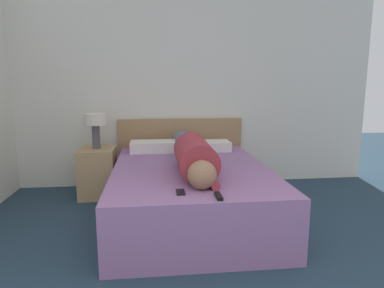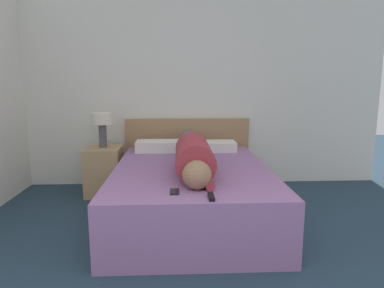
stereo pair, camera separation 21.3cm
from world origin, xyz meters
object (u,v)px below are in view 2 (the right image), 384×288
nightstand (104,171)px  bed (191,192)px  pillow_second (213,146)px  cell_phone (174,192)px  table_lamp (102,122)px  tv_remote (211,197)px  person_lying (193,154)px  pillow_near_headboard (160,146)px

nightstand → bed: bearing=-37.4°
pillow_second → cell_phone: size_ratio=4.07×
table_lamp → tv_remote: bearing=-57.1°
nightstand → person_lying: size_ratio=0.31×
table_lamp → tv_remote: size_ratio=2.70×
bed → pillow_near_headboard: (-0.34, 0.78, 0.32)m
pillow_near_headboard → bed: bearing=-66.4°
nightstand → cell_phone: 1.79m
nightstand → pillow_second: bearing=0.7°
pillow_second → cell_phone: (-0.46, -1.58, -0.05)m
nightstand → pillow_near_headboard: pillow_near_headboard is taller
nightstand → pillow_near_headboard: size_ratio=1.02×
bed → person_lying: size_ratio=1.14×
bed → pillow_near_headboard: bearing=113.6°
pillow_near_headboard → pillow_second: bearing=0.0°
bed → nightstand: bearing=142.6°
pillow_near_headboard → pillow_second: 0.64m
person_lying → tv_remote: size_ratio=12.21×
person_lying → pillow_near_headboard: bearing=112.6°
pillow_second → tv_remote: bearing=-96.6°
person_lying → pillow_second: person_lying is taller
person_lying → pillow_second: bearing=71.4°
table_lamp → pillow_second: size_ratio=0.77×
nightstand → tv_remote: size_ratio=3.78×
nightstand → pillow_second: pillow_second is taller
cell_phone → pillow_near_headboard: bearing=96.6°
tv_remote → table_lamp: bearing=122.9°
table_lamp → cell_phone: (0.84, -1.56, -0.34)m
nightstand → pillow_near_headboard: 0.72m
person_lying → nightstand: bearing=140.7°
person_lying → cell_phone: size_ratio=14.09×
nightstand → pillow_near_headboard: bearing=1.3°
bed → pillow_second: pillow_second is taller
pillow_near_headboard → cell_phone: 1.59m
table_lamp → pillow_near_headboard: 0.72m
person_lying → tv_remote: person_lying is taller
bed → pillow_near_headboard: pillow_near_headboard is taller
tv_remote → cell_phone: bearing=151.7°
table_lamp → nightstand: bearing=90.0°
person_lying → tv_remote: 0.88m
nightstand → tv_remote: (1.10, -1.70, 0.24)m
tv_remote → pillow_second: bearing=83.4°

